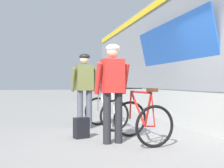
{
  "coord_description": "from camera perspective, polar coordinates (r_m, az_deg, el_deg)",
  "views": [
    {
      "loc": [
        -1.74,
        -4.9,
        1.08
      ],
      "look_at": [
        -0.18,
        1.42,
        1.05
      ],
      "focal_mm": 45.18,
      "sensor_mm": 36.0,
      "label": 1
    }
  ],
  "objects": [
    {
      "name": "bicycle_near_red",
      "position": [
        5.21,
        5.97,
        -7.2
      ],
      "size": [
        0.82,
        1.14,
        0.99
      ],
      "color": "black",
      "rests_on": "ground"
    },
    {
      "name": "backpack_on_platform",
      "position": [
        5.58,
        -6.22,
        -8.81
      ],
      "size": [
        0.32,
        0.26,
        0.4
      ],
      "primitive_type": "cube",
      "rotation": [
        0.0,
        0.0,
        0.32
      ],
      "color": "black",
      "rests_on": "ground"
    },
    {
      "name": "cyclist_far_in_olive",
      "position": [
        6.66,
        -5.57,
        0.04
      ],
      "size": [
        0.64,
        0.36,
        1.76
      ],
      "color": "#4C515B",
      "rests_on": "ground"
    },
    {
      "name": "bicycle_far_white",
      "position": [
        6.71,
        -1.26,
        -5.53
      ],
      "size": [
        0.89,
        1.18,
        0.99
      ],
      "color": "black",
      "rests_on": "ground"
    },
    {
      "name": "water_bottle_near_the_bikes",
      "position": [
        7.26,
        2.45,
        -7.44
      ],
      "size": [
        0.07,
        0.07,
        0.22
      ],
      "primitive_type": "cylinder",
      "color": "silver",
      "rests_on": "ground"
    },
    {
      "name": "ground_plane",
      "position": [
        5.31,
        5.67,
        -11.47
      ],
      "size": [
        80.0,
        80.0,
        0.0
      ],
      "primitive_type": "plane",
      "color": "gray"
    },
    {
      "name": "water_bottle_by_the_backpack",
      "position": [
        5.72,
        -7.4,
        -9.52
      ],
      "size": [
        0.07,
        0.07,
        0.22
      ],
      "primitive_type": "cylinder",
      "color": "#338CCC",
      "rests_on": "ground"
    },
    {
      "name": "cyclist_near_in_red",
      "position": [
        4.99,
        0.15,
        -0.02
      ],
      "size": [
        0.64,
        0.36,
        1.76
      ],
      "color": "#232328",
      "rests_on": "ground"
    }
  ]
}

